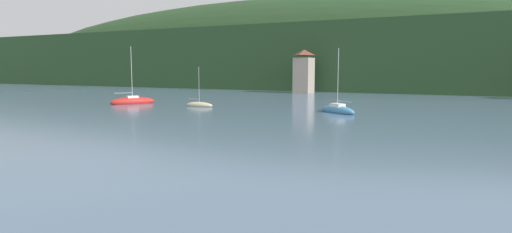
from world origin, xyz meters
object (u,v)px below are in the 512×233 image
shore_building_west (304,72)px  sailboat_far_5 (337,110)px  sailboat_far_6 (133,101)px  sailboat_far_0 (199,105)px

shore_building_west → sailboat_far_5: size_ratio=1.16×
sailboat_far_5 → sailboat_far_6: (-33.18, -1.20, 0.04)m
shore_building_west → sailboat_far_5: shore_building_west is taller
sailboat_far_5 → sailboat_far_6: bearing=38.9°
sailboat_far_0 → sailboat_far_6: bearing=-175.7°
sailboat_far_5 → sailboat_far_0: bearing=38.2°
sailboat_far_0 → sailboat_far_6: size_ratio=0.64×
shore_building_west → sailboat_far_5: (18.66, -38.83, -4.46)m
sailboat_far_6 → shore_building_west: bearing=11.9°
sailboat_far_0 → shore_building_west: bearing=87.9°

